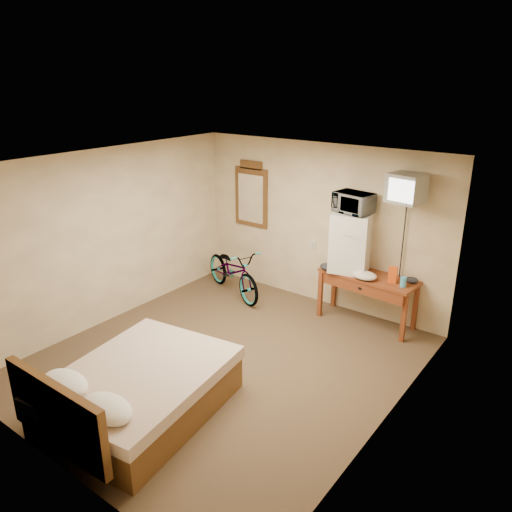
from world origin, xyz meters
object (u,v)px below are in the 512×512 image
at_px(bicycle, 233,271).
at_px(desk, 367,283).
at_px(microwave, 353,203).
at_px(blue_cup, 403,282).
at_px(crt_television, 406,188).
at_px(bed, 135,392).
at_px(wall_mirror, 251,195).
at_px(mini_fridge, 351,242).

bearing_deg(bicycle, desk, -59.83).
height_order(microwave, blue_cup, microwave).
distance_m(blue_cup, crt_television, 1.25).
bearing_deg(bicycle, microwave, -56.97).
relative_size(blue_cup, bed, 0.07).
height_order(blue_cup, bed, bed).
xyz_separation_m(microwave, wall_mirror, (-1.95, 0.22, -0.20)).
bearing_deg(blue_cup, bicycle, -174.61).
distance_m(microwave, bicycle, 2.33).
distance_m(desk, bicycle, 2.22).
xyz_separation_m(wall_mirror, bed, (1.24, -3.65, -1.25)).
xyz_separation_m(microwave, bicycle, (-1.87, -0.38, -1.34)).
height_order(crt_television, bicycle, crt_television).
relative_size(mini_fridge, blue_cup, 6.19).
bearing_deg(mini_fridge, bed, -101.74).
relative_size(desk, microwave, 2.72).
height_order(microwave, crt_television, crt_television).
bearing_deg(desk, blue_cup, -7.43).
height_order(desk, crt_television, crt_television).
bearing_deg(crt_television, blue_cup, -37.07).
height_order(desk, microwave, microwave).
height_order(microwave, wall_mirror, wall_mirror).
distance_m(blue_cup, wall_mirror, 2.92).
distance_m(crt_television, bed, 4.09).
bearing_deg(microwave, bicycle, -158.87).
bearing_deg(desk, bed, -106.91).
bearing_deg(crt_television, desk, -176.81).
distance_m(bicycle, bed, 3.27).
xyz_separation_m(desk, blue_cup, (0.54, -0.07, 0.19)).
distance_m(mini_fridge, blue_cup, 0.94).
bearing_deg(wall_mirror, crt_television, -5.32).
xyz_separation_m(crt_television, wall_mirror, (-2.68, 0.25, -0.51)).
xyz_separation_m(desk, bicycle, (-2.19, -0.33, -0.22)).
bearing_deg(microwave, crt_television, 7.72).
distance_m(wall_mirror, bicycle, 1.29).
bearing_deg(bicycle, wall_mirror, 29.24).
distance_m(crt_television, wall_mirror, 2.74).
bearing_deg(crt_television, microwave, 177.98).
bearing_deg(microwave, desk, 0.86).
xyz_separation_m(desk, crt_television, (0.42, 0.02, 1.42)).
height_order(blue_cup, bicycle, blue_cup).
relative_size(mini_fridge, bed, 0.41).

